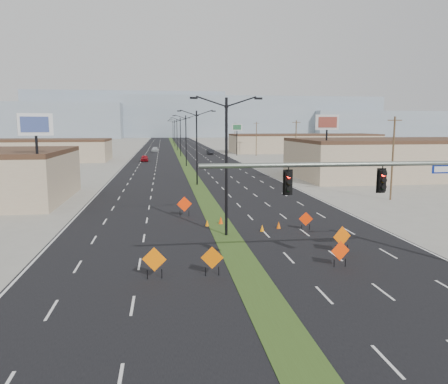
{
  "coord_description": "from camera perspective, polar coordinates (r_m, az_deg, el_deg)",
  "views": [
    {
      "loc": [
        -4.48,
        -19.04,
        8.06
      ],
      "look_at": [
        -0.11,
        12.41,
        3.2
      ],
      "focal_mm": 35.0,
      "sensor_mm": 36.0,
      "label": 1
    }
  ],
  "objects": [
    {
      "name": "mesa_center",
      "position": [
        322.18,
        0.04,
        9.75
      ],
      "size": [
        220.0,
        50.0,
        28.0
      ],
      "primitive_type": "cube",
      "color": "#8393A2",
      "rests_on": "ground"
    },
    {
      "name": "utility_pole_1",
      "position": [
        82.81,
        9.36,
        6.24
      ],
      "size": [
        1.6,
        0.2,
        9.0
      ],
      "color": "#4C3823",
      "rests_on": "ground"
    },
    {
      "name": "cone_2",
      "position": [
        33.65,
        5.01,
        -4.72
      ],
      "size": [
        0.41,
        0.41,
        0.54
      ],
      "primitive_type": "cone",
      "rotation": [
        0.0,
        0.0,
        -0.33
      ],
      "color": "orange",
      "rests_on": "ground"
    },
    {
      "name": "construction_sign_1",
      "position": [
        23.72,
        -1.56,
        -8.71
      ],
      "size": [
        1.22,
        0.21,
        1.64
      ],
      "rotation": [
        0.0,
        0.0,
        -0.14
      ],
      "color": "#DC6104",
      "rests_on": "ground"
    },
    {
      "name": "streetlight_6",
      "position": [
        199.11,
        -6.67,
        7.88
      ],
      "size": [
        5.15,
        0.24,
        10.02
      ],
      "color": "black",
      "rests_on": "ground"
    },
    {
      "name": "streetlight_1",
      "position": [
        59.27,
        -3.58,
        6.13
      ],
      "size": [
        5.15,
        0.24,
        10.02
      ],
      "color": "black",
      "rests_on": "ground"
    },
    {
      "name": "cone_1",
      "position": [
        34.73,
        7.15,
        -4.31
      ],
      "size": [
        0.42,
        0.42,
        0.56
      ],
      "primitive_type": "cone",
      "rotation": [
        0.0,
        0.0,
        -0.28
      ],
      "color": "#F25B05",
      "rests_on": "ground"
    },
    {
      "name": "construction_sign_3",
      "position": [
        28.78,
        15.15,
        -5.74
      ],
      "size": [
        1.28,
        0.36,
        1.75
      ],
      "rotation": [
        0.0,
        0.0,
        0.25
      ],
      "color": "#EC5E04",
      "rests_on": "ground"
    },
    {
      "name": "mesa_east",
      "position": [
        359.91,
        23.18,
        8.15
      ],
      "size": [
        160.0,
        50.0,
        18.0
      ],
      "primitive_type": "cube",
      "color": "#8393A2",
      "rests_on": "ground"
    },
    {
      "name": "utility_pole_0",
      "position": [
        50.5,
        21.18,
        4.27
      ],
      "size": [
        1.6,
        0.2,
        9.0
      ],
      "color": "#4C3823",
      "rests_on": "ground"
    },
    {
      "name": "building_se_near",
      "position": [
        74.9,
        23.1,
        3.94
      ],
      "size": [
        36.0,
        18.0,
        5.5
      ],
      "primitive_type": "cube",
      "color": "tan",
      "rests_on": "ground"
    },
    {
      "name": "ground",
      "position": [
        21.15,
        5.07,
        -13.73
      ],
      "size": [
        600.0,
        600.0,
        0.0
      ],
      "primitive_type": "plane",
      "color": "gray",
      "rests_on": "ground"
    },
    {
      "name": "streetlight_0",
      "position": [
        31.47,
        0.31,
        3.89
      ],
      "size": [
        5.15,
        0.24,
        10.02
      ],
      "color": "black",
      "rests_on": "ground"
    },
    {
      "name": "road_surface",
      "position": [
        119.4,
        -5.75,
        4.78
      ],
      "size": [
        25.0,
        400.0,
        0.02
      ],
      "primitive_type": "cube",
      "color": "black",
      "rests_on": "ground"
    },
    {
      "name": "pole_sign_east_far",
      "position": [
        118.01,
        1.7,
        8.11
      ],
      "size": [
        2.66,
        1.47,
        8.48
      ],
      "rotation": [
        0.0,
        0.0,
        -0.43
      ],
      "color": "black",
      "rests_on": "ground"
    },
    {
      "name": "streetlight_5",
      "position": [
        171.12,
        -6.46,
        7.76
      ],
      "size": [
        5.15,
        0.24,
        10.02
      ],
      "color": "black",
      "rests_on": "ground"
    },
    {
      "name": "building_sw_far",
      "position": [
        107.78,
        -22.77,
        4.93
      ],
      "size": [
        30.0,
        14.0,
        4.5
      ],
      "primitive_type": "cube",
      "color": "tan",
      "rests_on": "ground"
    },
    {
      "name": "construction_sign_0",
      "position": [
        23.51,
        -9.1,
        -8.82
      ],
      "size": [
        1.28,
        0.33,
        1.74
      ],
      "rotation": [
        0.0,
        0.0,
        -0.22
      ],
      "color": "orange",
      "rests_on": "ground"
    },
    {
      "name": "streetlight_3",
      "position": [
        115.16,
        -5.72,
        7.34
      ],
      "size": [
        5.15,
        0.24,
        10.02
      ],
      "color": "black",
      "rests_on": "ground"
    },
    {
      "name": "building_se_far",
      "position": [
        135.96,
        10.37,
        6.21
      ],
      "size": [
        44.0,
        16.0,
        5.0
      ],
      "primitive_type": "cube",
      "color": "tan",
      "rests_on": "ground"
    },
    {
      "name": "signal_mast",
      "position": [
        24.96,
        23.66,
        0.45
      ],
      "size": [
        16.3,
        0.6,
        8.0
      ],
      "color": "slate",
      "rests_on": "ground"
    },
    {
      "name": "pole_sign_west",
      "position": [
        43.18,
        -23.37,
        7.16
      ],
      "size": [
        2.9,
        1.43,
        9.14
      ],
      "rotation": [
        0.0,
        0.0,
        0.38
      ],
      "color": "black",
      "rests_on": "ground"
    },
    {
      "name": "median_strip",
      "position": [
        119.4,
        -5.75,
        4.78
      ],
      "size": [
        2.0,
        400.0,
        0.04
      ],
      "primitive_type": "cube",
      "color": "#34491A",
      "rests_on": "ground"
    },
    {
      "name": "cone_3",
      "position": [
        35.28,
        -2.21,
        -4.07
      ],
      "size": [
        0.38,
        0.38,
        0.53
      ],
      "primitive_type": "cone",
      "rotation": [
        0.0,
        0.0,
        -0.23
      ],
      "color": "orange",
      "rests_on": "ground"
    },
    {
      "name": "car_left",
      "position": [
        100.26,
        -10.35,
        4.35
      ],
      "size": [
        1.73,
        4.19,
        1.42
      ],
      "primitive_type": "imported",
      "rotation": [
        0.0,
        0.0,
        0.01
      ],
      "color": "maroon",
      "rests_on": "ground"
    },
    {
      "name": "construction_sign_5",
      "position": [
        34.4,
        10.64,
        -3.57
      ],
      "size": [
        1.07,
        0.24,
        1.44
      ],
      "rotation": [
        0.0,
        0.0,
        -0.19
      ],
      "color": "#F03105",
      "rests_on": "ground"
    },
    {
      "name": "construction_sign_4",
      "position": [
        26.02,
        14.94,
        -7.56
      ],
      "size": [
        1.16,
        0.2,
        1.55
      ],
      "rotation": [
        0.0,
        0.0,
        0.14
      ],
      "color": "#FE3A05",
      "rests_on": "ground"
    },
    {
      "name": "streetlight_2",
      "position": [
        87.19,
        -4.99,
        6.93
      ],
      "size": [
        5.15,
        0.24,
        10.02
      ],
      "color": "black",
      "rests_on": "ground"
    },
    {
      "name": "cone_0",
      "position": [
        35.95,
        -0.42,
        -3.72
      ],
      "size": [
        0.48,
        0.48,
        0.65
      ],
      "primitive_type": "cone",
      "rotation": [
        0.0,
        0.0,
        0.26
      ],
      "color": "#F44505",
      "rests_on": "ground"
    },
    {
      "name": "utility_pole_3",
      "position": [
        151.07,
        1.44,
        7.41
      ],
      "size": [
        1.6,
        0.2,
        9.0
      ],
      "color": "#4C3823",
      "rests_on": "ground"
    },
    {
      "name": "car_far",
      "position": [
        135.99,
        -8.99,
        5.5
      ],
      "size": [
        2.19,
        5.01,
        1.43
      ],
      "primitive_type": "imported",
      "rotation": [
        0.0,
        0.0,
        -0.04
      ],
      "color": "#B6BCC0",
      "rests_on": "ground"
    },
    {
      "name": "streetlight_4",
      "position": [
        143.13,
        -6.16,
        7.59
      ],
      "size": [
        5.15,
        0.24,
        10.02
      ],
      "color": "black",
      "rests_on": "ground"
    },
    {
      "name": "utility_pole_2",
      "position": [
        116.69,
        4.25,
        7.01
      ],
      "size": [
        1.6,
        0.2,
        9.0
      ],
      "color": "#4C3823",
      "rests_on": "ground"
    },
    {
      "name": "mesa_backdrop",
      "position": [
        340.09,
        -12.38,
        9.84
      ],
      "size": [
        140.0,
        50.0,
        32.0
      ],
      "primitive_type": "cube",
      "color": "#8393A2",
      "rests_on": "ground"
    },
    {
      "name": "car_mid",
      "position": [
        122.94,
        -1.81,
        5.26
      ],
      "size": [
        1.68,
        4.35,
        1.41
      ],
      "primitive_type": "imported",
      "rotation": [
        0.0,
        0.0,
        0.04
      ],
      "color": "black",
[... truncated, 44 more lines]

